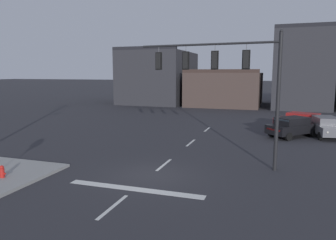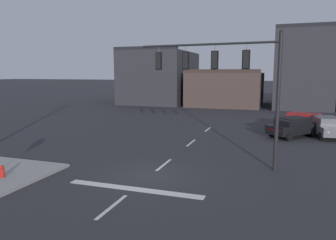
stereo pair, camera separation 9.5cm
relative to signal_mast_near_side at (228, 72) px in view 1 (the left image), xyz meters
The scene contains 9 objects.
ground_plane 6.84m from the signal_mast_near_side, 135.89° to the right, with size 400.00×400.00×0.00m, color #2B2B30.
stop_bar_paint 7.96m from the signal_mast_near_side, 122.24° to the right, with size 6.40×0.50×0.01m, color silver.
lane_centreline 6.18m from the signal_mast_near_side, 160.55° to the right, with size 0.16×26.40×0.01m.
signal_mast_near_side is the anchor object (origin of this frame).
car_lot_nearside 11.17m from the signal_mast_near_side, 67.51° to the left, with size 4.32×4.44×1.61m.
car_lot_middle 13.05m from the signal_mast_near_side, 58.33° to the left, with size 2.54×4.65×1.61m.
car_lot_farside 14.21m from the signal_mast_near_side, 69.17° to the left, with size 4.75×3.48×1.61m.
fire_hydrant 12.44m from the signal_mast_near_side, 147.86° to the right, with size 0.40×0.30×0.75m.
building_row 34.47m from the signal_mast_near_side, 83.00° to the left, with size 53.19×13.90×11.38m.
Camera 1 is at (5.74, -14.46, 5.12)m, focal length 34.32 mm.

